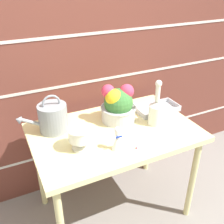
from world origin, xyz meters
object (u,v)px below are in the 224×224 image
watering_can (52,118)px  glass_decanter (156,110)px  figurine_vase (117,140)px  crystal_pedestal_bowl (80,136)px  flower_planter (118,105)px  wire_tray (157,109)px

watering_can → glass_decanter: glass_decanter is taller
figurine_vase → crystal_pedestal_bowl: bearing=151.7°
watering_can → flower_planter: size_ratio=1.23×
flower_planter → figurine_vase: bearing=-117.4°
flower_planter → figurine_vase: flower_planter is taller
glass_decanter → wire_tray: 0.22m
watering_can → wire_tray: watering_can is taller
crystal_pedestal_bowl → glass_decanter: bearing=4.4°
watering_can → crystal_pedestal_bowl: watering_can is taller
crystal_pedestal_bowl → figurine_vase: size_ratio=0.95×
glass_decanter → wire_tray: (0.12, 0.15, -0.09)m
flower_planter → wire_tray: (0.33, -0.01, -0.11)m
crystal_pedestal_bowl → glass_decanter: 0.56m
watering_can → crystal_pedestal_bowl: (0.09, -0.26, -0.01)m
flower_planter → glass_decanter: bearing=-36.8°
figurine_vase → wire_tray: bearing=31.4°
watering_can → flower_planter: 0.45m
figurine_vase → wire_tray: (0.49, 0.30, -0.05)m
figurine_vase → watering_can: bearing=127.9°
crystal_pedestal_bowl → wire_tray: (0.68, 0.19, -0.08)m
watering_can → crystal_pedestal_bowl: bearing=-70.5°
watering_can → flower_planter: bearing=-8.2°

